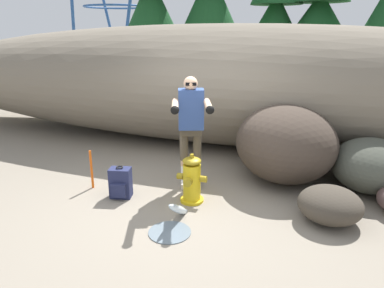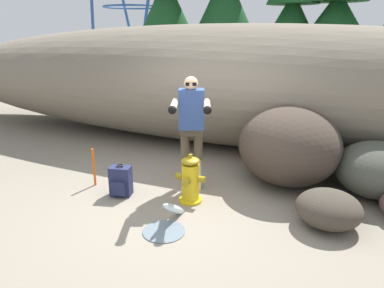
{
  "view_description": "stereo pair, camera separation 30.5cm",
  "coord_description": "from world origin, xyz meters",
  "views": [
    {
      "loc": [
        1.54,
        -4.27,
        2.33
      ],
      "look_at": [
        0.05,
        0.41,
        0.75
      ],
      "focal_mm": 33.53,
      "sensor_mm": 36.0,
      "label": 1
    },
    {
      "loc": [
        1.83,
        -4.17,
        2.33
      ],
      "look_at": [
        0.05,
        0.41,
        0.75
      ],
      "focal_mm": 33.53,
      "sensor_mm": 36.0,
      "label": 2
    }
  ],
  "objects": [
    {
      "name": "ground_plane",
      "position": [
        0.0,
        0.0,
        -0.02
      ],
      "size": [
        56.0,
        56.0,
        0.04
      ],
      "primitive_type": "cube",
      "color": "gray"
    },
    {
      "name": "dirt_embankment",
      "position": [
        0.0,
        3.1,
        1.22
      ],
      "size": [
        16.22,
        3.2,
        2.44
      ],
      "primitive_type": "ellipsoid",
      "color": "#756B5B",
      "rests_on": "ground_plane"
    },
    {
      "name": "fire_hydrant",
      "position": [
        0.14,
        0.1,
        0.32
      ],
      "size": [
        0.43,
        0.38,
        0.71
      ],
      "color": "gold",
      "rests_on": "ground_plane"
    },
    {
      "name": "hydrant_water_jet",
      "position": [
        0.14,
        -0.51,
        0.1
      ],
      "size": [
        0.51,
        0.98,
        0.54
      ],
      "color": "silver",
      "rests_on": "ground_plane"
    },
    {
      "name": "utility_worker",
      "position": [
        -0.01,
        0.53,
        1.08
      ],
      "size": [
        0.71,
        1.04,
        1.7
      ],
      "rotation": [
        0.0,
        0.0,
        -1.23
      ],
      "color": "beige",
      "rests_on": "ground_plane"
    },
    {
      "name": "spare_backpack",
      "position": [
        -0.88,
        -0.08,
        0.22
      ],
      "size": [
        0.34,
        0.33,
        0.47
      ],
      "rotation": [
        0.0,
        0.0,
        4.93
      ],
      "color": "#23284C",
      "rests_on": "ground_plane"
    },
    {
      "name": "boulder_large",
      "position": [
        1.31,
        1.3,
        0.61
      ],
      "size": [
        2.13,
        2.19,
        1.22
      ],
      "primitive_type": "ellipsoid",
      "rotation": [
        0.0,
        0.0,
        3.6
      ],
      "color": "#40352C",
      "rests_on": "ground_plane"
    },
    {
      "name": "boulder_mid",
      "position": [
        2.58,
        1.29,
        0.4
      ],
      "size": [
        1.43,
        1.49,
        0.79
      ],
      "primitive_type": "ellipsoid",
      "rotation": [
        0.0,
        0.0,
        6.06
      ],
      "color": "#43463C",
      "rests_on": "ground_plane"
    },
    {
      "name": "boulder_outlier",
      "position": [
        1.96,
        0.11,
        0.22
      ],
      "size": [
        0.88,
        0.86,
        0.45
      ],
      "primitive_type": "ellipsoid",
      "rotation": [
        0.0,
        0.0,
        4.61
      ],
      "color": "#413930",
      "rests_on": "ground_plane"
    },
    {
      "name": "pine_tree_far_left",
      "position": [
        -3.79,
        7.81,
        3.23
      ],
      "size": [
        2.7,
        2.7,
        5.95
      ],
      "color": "#47331E",
      "rests_on": "ground_plane"
    },
    {
      "name": "pine_tree_center",
      "position": [
        0.26,
        9.53,
        2.79
      ],
      "size": [
        2.84,
        2.84,
        5.28
      ],
      "color": "#47331E",
      "rests_on": "ground_plane"
    },
    {
      "name": "pine_tree_right",
      "position": [
        1.73,
        9.37,
        2.87
      ],
      "size": [
        2.94,
        2.94,
        5.05
      ],
      "color": "#47331E",
      "rests_on": "ground_plane"
    },
    {
      "name": "survey_stake",
      "position": [
        -1.45,
        0.07,
        0.3
      ],
      "size": [
        0.04,
        0.04,
        0.6
      ],
      "primitive_type": "cylinder",
      "color": "#E55914",
      "rests_on": "ground_plane"
    }
  ]
}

